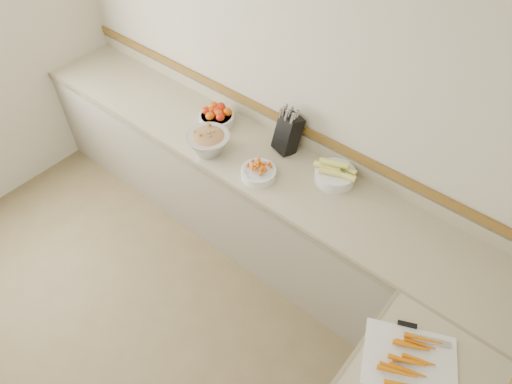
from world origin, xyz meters
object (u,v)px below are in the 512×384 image
Objects in this scene: tomato_bowl at (217,116)px; rhubarb_bowl at (209,141)px; cherry_tomato_bowl at (259,172)px; corn_bowl at (335,174)px; cutting_board at (410,359)px; knife_block at (288,133)px.

rhubarb_bowl reaches higher than tomato_bowl.
tomato_bowl is 0.66m from cherry_tomato_bowl.
tomato_bowl is 0.33m from rhubarb_bowl.
cherry_tomato_bowl is 0.51m from corn_bowl.
tomato_bowl is at bearing 158.03° from cherry_tomato_bowl.
tomato_bowl reaches higher than cutting_board.
cherry_tomato_bowl is 1.47m from cutting_board.
knife_block is 0.36m from cherry_tomato_bowl.
tomato_bowl is 1.12× the size of cherry_tomato_bowl.
tomato_bowl is at bearing -177.10° from corn_bowl.
cherry_tomato_bowl is 0.44m from rhubarb_bowl.
corn_bowl is at bearing -6.23° from knife_block.
cherry_tomato_bowl is 0.79× the size of corn_bowl.
rhubarb_bowl is at bearing -176.65° from cherry_tomato_bowl.
knife_block is at bearing 42.19° from rhubarb_bowl.
cherry_tomato_bowl reaches higher than cutting_board.
cherry_tomato_bowl is 0.78× the size of rhubarb_bowl.
corn_bowl is 0.98× the size of rhubarb_bowl.
knife_block is 0.56m from rhubarb_bowl.
knife_block is at bearing 9.51° from tomato_bowl.
rhubarb_bowl is at bearing 164.96° from cutting_board.
rhubarb_bowl is (-0.43, -0.03, 0.05)m from cherry_tomato_bowl.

